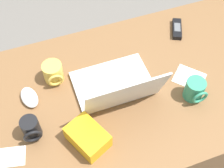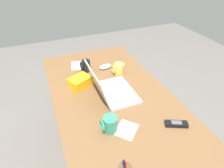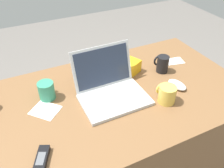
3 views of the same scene
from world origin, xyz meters
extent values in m
plane|color=slate|center=(0.00, 0.00, 0.00)|extent=(6.00, 6.00, 0.00)
cube|color=brown|center=(0.00, 0.00, 0.36)|extent=(1.56, 0.83, 0.71)
cube|color=silver|center=(0.02, -0.05, 0.72)|extent=(0.35, 0.23, 0.02)
cube|color=silver|center=(0.02, -0.03, 0.73)|extent=(0.28, 0.12, 0.00)
cube|color=silver|center=(0.02, -0.12, 0.73)|extent=(0.10, 0.05, 0.00)
cube|color=silver|center=(0.02, 0.10, 0.84)|extent=(0.34, 0.07, 0.22)
cube|color=#283347|center=(0.02, 0.10, 0.84)|extent=(0.30, 0.06, 0.19)
ellipsoid|color=white|center=(0.39, -0.09, 0.73)|extent=(0.09, 0.13, 0.03)
cylinder|color=#338C6B|center=(-0.29, 0.13, 0.76)|extent=(0.08, 0.08, 0.10)
torus|color=#338C6B|center=(-0.29, 0.18, 0.77)|extent=(0.07, 0.01, 0.07)
cylinder|color=#E0BC4C|center=(0.26, -0.17, 0.76)|extent=(0.09, 0.09, 0.09)
torus|color=#E0BC4C|center=(0.26, -0.11, 0.77)|extent=(0.07, 0.01, 0.07)
cylinder|color=black|center=(0.41, 0.08, 0.77)|extent=(0.07, 0.07, 0.10)
torus|color=black|center=(0.41, 0.12, 0.77)|extent=(0.07, 0.01, 0.07)
cube|color=black|center=(-0.41, -0.25, 0.73)|extent=(0.10, 0.14, 0.02)
cube|color=#595B60|center=(-0.41, -0.25, 0.74)|extent=(0.05, 0.07, 0.00)
cube|color=#F2AD19|center=(0.21, 0.19, 0.75)|extent=(0.17, 0.19, 0.08)
cube|color=white|center=(0.53, 0.14, 0.72)|extent=(0.17, 0.11, 0.00)
cube|color=white|center=(-0.33, 0.04, 0.72)|extent=(0.17, 0.17, 0.00)
camera|label=1|loc=(0.29, 0.69, 1.84)|focal=48.48mm
camera|label=2|loc=(-1.00, 0.41, 1.59)|focal=30.73mm
camera|label=3|loc=(-0.40, -0.87, 1.53)|focal=37.57mm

